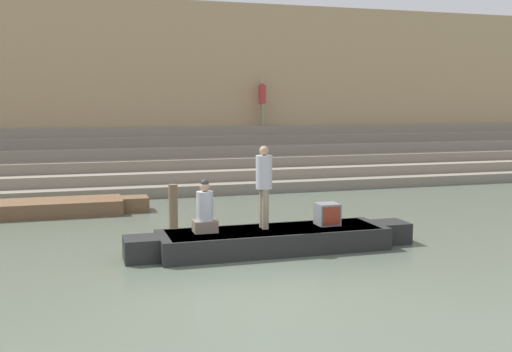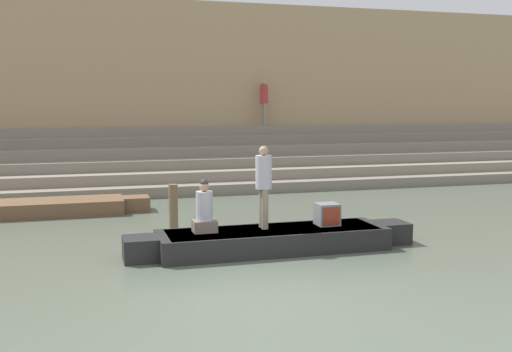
{
  "view_description": "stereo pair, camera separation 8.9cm",
  "coord_description": "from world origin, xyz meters",
  "px_view_note": "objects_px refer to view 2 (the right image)",
  "views": [
    {
      "loc": [
        -2.59,
        -8.53,
        2.88
      ],
      "look_at": [
        1.01,
        3.51,
        1.33
      ],
      "focal_mm": 42.0,
      "sensor_mm": 36.0,
      "label": 1
    },
    {
      "loc": [
        -2.5,
        -8.56,
        2.88
      ],
      "look_at": [
        1.01,
        3.51,
        1.33
      ],
      "focal_mm": 42.0,
      "sensor_mm": 36.0,
      "label": 2
    }
  ],
  "objects_px": {
    "rowboat_main": "(273,239)",
    "tv_set": "(327,214)",
    "person_standing": "(264,181)",
    "person_on_steps": "(264,99)",
    "mooring_post": "(173,210)",
    "moored_boat_shore": "(23,208)",
    "person_rowing": "(204,211)"
  },
  "relations": [
    {
      "from": "person_standing",
      "to": "moored_boat_shore",
      "type": "distance_m",
      "value": 7.1
    },
    {
      "from": "person_rowing",
      "to": "tv_set",
      "type": "xyz_separation_m",
      "value": [
        2.49,
        -0.04,
        -0.19
      ]
    },
    {
      "from": "person_rowing",
      "to": "person_on_steps",
      "type": "distance_m",
      "value": 12.05
    },
    {
      "from": "person_on_steps",
      "to": "moored_boat_shore",
      "type": "bearing_deg",
      "value": 24.18
    },
    {
      "from": "tv_set",
      "to": "mooring_post",
      "type": "bearing_deg",
      "value": 147.27
    },
    {
      "from": "moored_boat_shore",
      "to": "person_on_steps",
      "type": "relative_size",
      "value": 3.66
    },
    {
      "from": "person_standing",
      "to": "person_on_steps",
      "type": "height_order",
      "value": "person_on_steps"
    },
    {
      "from": "rowboat_main",
      "to": "mooring_post",
      "type": "xyz_separation_m",
      "value": [
        -1.65,
        1.96,
        0.33
      ]
    },
    {
      "from": "person_standing",
      "to": "tv_set",
      "type": "distance_m",
      "value": 1.5
    },
    {
      "from": "tv_set",
      "to": "moored_boat_shore",
      "type": "relative_size",
      "value": 0.07
    },
    {
      "from": "moored_boat_shore",
      "to": "mooring_post",
      "type": "xyz_separation_m",
      "value": [
        3.36,
        -3.23,
        0.35
      ]
    },
    {
      "from": "rowboat_main",
      "to": "mooring_post",
      "type": "relative_size",
      "value": 5.14
    },
    {
      "from": "rowboat_main",
      "to": "person_standing",
      "type": "bearing_deg",
      "value": 135.89
    },
    {
      "from": "person_rowing",
      "to": "person_on_steps",
      "type": "xyz_separation_m",
      "value": [
        4.52,
        10.96,
        2.18
      ]
    },
    {
      "from": "rowboat_main",
      "to": "person_standing",
      "type": "distance_m",
      "value": 1.15
    },
    {
      "from": "moored_boat_shore",
      "to": "mooring_post",
      "type": "height_order",
      "value": "mooring_post"
    },
    {
      "from": "person_standing",
      "to": "person_on_steps",
      "type": "bearing_deg",
      "value": 70.73
    },
    {
      "from": "rowboat_main",
      "to": "moored_boat_shore",
      "type": "bearing_deg",
      "value": 134.05
    },
    {
      "from": "rowboat_main",
      "to": "tv_set",
      "type": "height_order",
      "value": "tv_set"
    },
    {
      "from": "mooring_post",
      "to": "person_on_steps",
      "type": "relative_size",
      "value": 0.64
    },
    {
      "from": "tv_set",
      "to": "person_on_steps",
      "type": "height_order",
      "value": "person_on_steps"
    },
    {
      "from": "mooring_post",
      "to": "person_on_steps",
      "type": "bearing_deg",
      "value": 62.0
    },
    {
      "from": "tv_set",
      "to": "moored_boat_shore",
      "type": "height_order",
      "value": "tv_set"
    },
    {
      "from": "person_standing",
      "to": "mooring_post",
      "type": "height_order",
      "value": "person_standing"
    },
    {
      "from": "mooring_post",
      "to": "moored_boat_shore",
      "type": "bearing_deg",
      "value": 136.11
    },
    {
      "from": "person_rowing",
      "to": "mooring_post",
      "type": "bearing_deg",
      "value": 106.21
    },
    {
      "from": "person_on_steps",
      "to": "rowboat_main",
      "type": "bearing_deg",
      "value": 62.43
    },
    {
      "from": "rowboat_main",
      "to": "person_rowing",
      "type": "distance_m",
      "value": 1.47
    },
    {
      "from": "tv_set",
      "to": "person_rowing",
      "type": "bearing_deg",
      "value": -179.87
    },
    {
      "from": "rowboat_main",
      "to": "person_rowing",
      "type": "bearing_deg",
      "value": 174.9
    },
    {
      "from": "person_standing",
      "to": "mooring_post",
      "type": "distance_m",
      "value": 2.49
    },
    {
      "from": "rowboat_main",
      "to": "person_standing",
      "type": "height_order",
      "value": "person_standing"
    }
  ]
}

